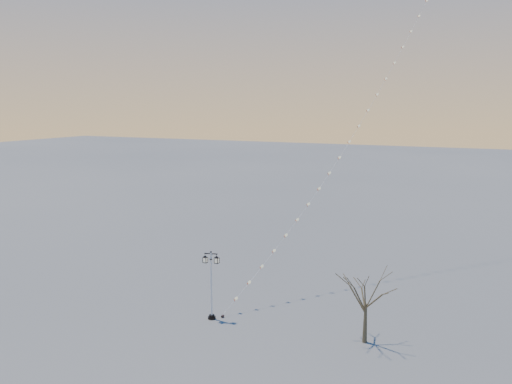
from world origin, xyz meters
The scene contains 4 objects.
ground centered at (0.00, 0.00, 0.00)m, with size 300.00×300.00×0.00m, color #5B5D5C.
street_lamp centered at (-1.50, 0.56, 2.46)m, with size 1.10×0.59×4.45m.
bare_tree centered at (8.14, 1.33, 2.93)m, with size 2.54×2.54×4.21m.
kite_train centered at (4.56, 15.22, 15.54)m, with size 11.66×28.97×31.34m.
Camera 1 is at (14.86, -27.60, 13.52)m, focal length 37.76 mm.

